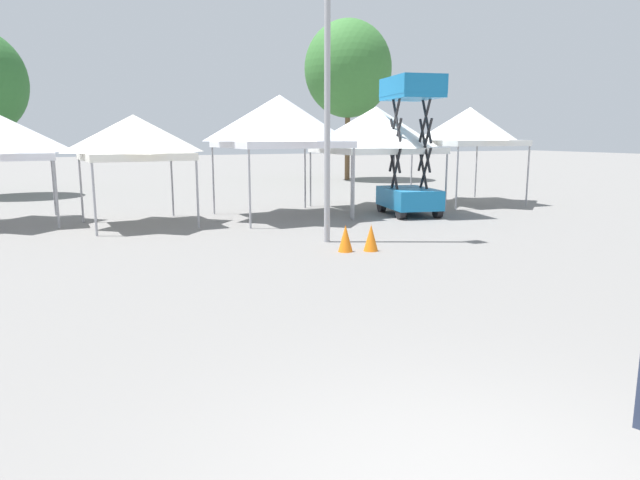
{
  "coord_description": "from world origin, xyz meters",
  "views": [
    {
      "loc": [
        -2.4,
        -2.73,
        2.48
      ],
      "look_at": [
        0.29,
        3.11,
        1.3
      ],
      "focal_mm": 32.1,
      "sensor_mm": 36.0,
      "label": 1
    }
  ],
  "objects_px": {
    "canopy_tent_left_of_center": "(280,121)",
    "scissor_lift": "(409,175)",
    "traffic_cone_lot_center": "(371,238)",
    "canopy_tent_behind_left": "(376,130)",
    "traffic_cone_near_barrier": "(345,238)",
    "canopy_tent_behind_right": "(134,137)",
    "tree_behind_tents_left": "(348,69)",
    "light_pole_near_lift": "(327,15)",
    "canopy_tent_center": "(470,126)"
  },
  "relations": [
    {
      "from": "traffic_cone_lot_center",
      "to": "traffic_cone_near_barrier",
      "type": "distance_m",
      "value": 0.56
    },
    {
      "from": "canopy_tent_left_of_center",
      "to": "scissor_lift",
      "type": "relative_size",
      "value": 0.87
    },
    {
      "from": "canopy_tent_center",
      "to": "traffic_cone_lot_center",
      "type": "height_order",
      "value": "canopy_tent_center"
    },
    {
      "from": "traffic_cone_near_barrier",
      "to": "traffic_cone_lot_center",
      "type": "bearing_deg",
      "value": -16.24
    },
    {
      "from": "canopy_tent_center",
      "to": "traffic_cone_lot_center",
      "type": "xyz_separation_m",
      "value": [
        -7.66,
        -6.31,
        -2.5
      ]
    },
    {
      "from": "canopy_tent_behind_left",
      "to": "traffic_cone_lot_center",
      "type": "distance_m",
      "value": 7.45
    },
    {
      "from": "canopy_tent_behind_right",
      "to": "tree_behind_tents_left",
      "type": "relative_size",
      "value": 0.35
    },
    {
      "from": "scissor_lift",
      "to": "light_pole_near_lift",
      "type": "bearing_deg",
      "value": -144.23
    },
    {
      "from": "canopy_tent_behind_right",
      "to": "tree_behind_tents_left",
      "type": "xyz_separation_m",
      "value": [
        12.88,
        12.21,
        3.61
      ]
    },
    {
      "from": "tree_behind_tents_left",
      "to": "traffic_cone_lot_center",
      "type": "height_order",
      "value": "tree_behind_tents_left"
    },
    {
      "from": "canopy_tent_behind_right",
      "to": "traffic_cone_near_barrier",
      "type": "height_order",
      "value": "canopy_tent_behind_right"
    },
    {
      "from": "canopy_tent_center",
      "to": "light_pole_near_lift",
      "type": "xyz_separation_m",
      "value": [
        -8.07,
        -4.94,
        2.3
      ]
    },
    {
      "from": "canopy_tent_center",
      "to": "traffic_cone_near_barrier",
      "type": "height_order",
      "value": "canopy_tent_center"
    },
    {
      "from": "tree_behind_tents_left",
      "to": "canopy_tent_left_of_center",
      "type": "bearing_deg",
      "value": -125.07
    },
    {
      "from": "canopy_tent_center",
      "to": "scissor_lift",
      "type": "height_order",
      "value": "scissor_lift"
    },
    {
      "from": "canopy_tent_left_of_center",
      "to": "scissor_lift",
      "type": "height_order",
      "value": "scissor_lift"
    },
    {
      "from": "canopy_tent_behind_right",
      "to": "light_pole_near_lift",
      "type": "bearing_deg",
      "value": -50.76
    },
    {
      "from": "scissor_lift",
      "to": "canopy_tent_left_of_center",
      "type": "bearing_deg",
      "value": 162.39
    },
    {
      "from": "scissor_lift",
      "to": "traffic_cone_near_barrier",
      "type": "bearing_deg",
      "value": -135.88
    },
    {
      "from": "traffic_cone_lot_center",
      "to": "traffic_cone_near_barrier",
      "type": "relative_size",
      "value": 0.99
    },
    {
      "from": "canopy_tent_left_of_center",
      "to": "traffic_cone_lot_center",
      "type": "height_order",
      "value": "canopy_tent_left_of_center"
    },
    {
      "from": "canopy_tent_behind_left",
      "to": "scissor_lift",
      "type": "bearing_deg",
      "value": -78.89
    },
    {
      "from": "canopy_tent_behind_right",
      "to": "traffic_cone_lot_center",
      "type": "relative_size",
      "value": 5.21
    },
    {
      "from": "canopy_tent_behind_right",
      "to": "light_pole_near_lift",
      "type": "height_order",
      "value": "light_pole_near_lift"
    },
    {
      "from": "traffic_cone_lot_center",
      "to": "traffic_cone_near_barrier",
      "type": "bearing_deg",
      "value": 163.76
    },
    {
      "from": "canopy_tent_behind_right",
      "to": "tree_behind_tents_left",
      "type": "bearing_deg",
      "value": 43.48
    },
    {
      "from": "canopy_tent_behind_left",
      "to": "scissor_lift",
      "type": "xyz_separation_m",
      "value": [
        0.31,
        -1.58,
        -1.39
      ]
    },
    {
      "from": "canopy_tent_left_of_center",
      "to": "canopy_tent_behind_left",
      "type": "bearing_deg",
      "value": 5.94
    },
    {
      "from": "canopy_tent_left_of_center",
      "to": "canopy_tent_behind_right",
      "type": "bearing_deg",
      "value": 177.66
    },
    {
      "from": "canopy_tent_left_of_center",
      "to": "traffic_cone_near_barrier",
      "type": "relative_size",
      "value": 6.22
    },
    {
      "from": "canopy_tent_left_of_center",
      "to": "canopy_tent_behind_left",
      "type": "distance_m",
      "value": 3.55
    },
    {
      "from": "traffic_cone_lot_center",
      "to": "canopy_tent_behind_left",
      "type": "bearing_deg",
      "value": 59.24
    },
    {
      "from": "canopy_tent_behind_right",
      "to": "canopy_tent_behind_left",
      "type": "height_order",
      "value": "canopy_tent_behind_left"
    },
    {
      "from": "traffic_cone_near_barrier",
      "to": "canopy_tent_left_of_center",
      "type": "bearing_deg",
      "value": 83.51
    },
    {
      "from": "light_pole_near_lift",
      "to": "traffic_cone_lot_center",
      "type": "height_order",
      "value": "light_pole_near_lift"
    },
    {
      "from": "light_pole_near_lift",
      "to": "tree_behind_tents_left",
      "type": "bearing_deg",
      "value": 61.2
    },
    {
      "from": "light_pole_near_lift",
      "to": "canopy_tent_left_of_center",
      "type": "bearing_deg",
      "value": 83.44
    },
    {
      "from": "scissor_lift",
      "to": "light_pole_near_lift",
      "type": "relative_size",
      "value": 0.47
    },
    {
      "from": "canopy_tent_center",
      "to": "scissor_lift",
      "type": "relative_size",
      "value": 0.82
    },
    {
      "from": "scissor_lift",
      "to": "traffic_cone_lot_center",
      "type": "xyz_separation_m",
      "value": [
        -3.93,
        -4.49,
        -0.97
      ]
    },
    {
      "from": "canopy_tent_behind_left",
      "to": "traffic_cone_near_barrier",
      "type": "bearing_deg",
      "value": -125.08
    },
    {
      "from": "tree_behind_tents_left",
      "to": "traffic_cone_near_barrier",
      "type": "height_order",
      "value": "tree_behind_tents_left"
    },
    {
      "from": "canopy_tent_behind_right",
      "to": "scissor_lift",
      "type": "distance_m",
      "value": 8.22
    },
    {
      "from": "tree_behind_tents_left",
      "to": "traffic_cone_lot_center",
      "type": "bearing_deg",
      "value": -115.9
    },
    {
      "from": "canopy_tent_behind_left",
      "to": "traffic_cone_lot_center",
      "type": "relative_size",
      "value": 6.28
    },
    {
      "from": "canopy_tent_left_of_center",
      "to": "scissor_lift",
      "type": "bearing_deg",
      "value": -17.61
    },
    {
      "from": "canopy_tent_left_of_center",
      "to": "canopy_tent_center",
      "type": "bearing_deg",
      "value": 4.52
    },
    {
      "from": "scissor_lift",
      "to": "traffic_cone_lot_center",
      "type": "distance_m",
      "value": 6.04
    },
    {
      "from": "canopy_tent_behind_left",
      "to": "scissor_lift",
      "type": "relative_size",
      "value": 0.86
    },
    {
      "from": "light_pole_near_lift",
      "to": "traffic_cone_near_barrier",
      "type": "distance_m",
      "value": 4.94
    }
  ]
}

